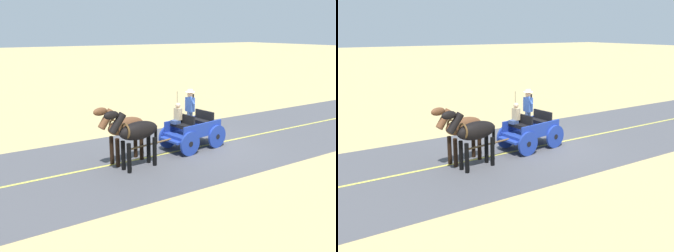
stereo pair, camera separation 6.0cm
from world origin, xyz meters
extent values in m
plane|color=tan|center=(0.00, 0.00, 0.00)|extent=(200.00, 200.00, 0.00)
cube|color=#4C4C51|center=(0.00, 0.00, 0.00)|extent=(6.73, 160.00, 0.01)
cube|color=#DBCC4C|center=(0.00, 0.00, 0.01)|extent=(0.12, 160.00, 0.00)
cube|color=#1E3899|center=(0.07, 0.50, 0.66)|extent=(1.52, 2.35, 0.12)
cube|color=#1E3899|center=(-0.49, 0.41, 0.94)|extent=(0.37, 2.08, 0.44)
cube|color=#1E3899|center=(0.63, 0.58, 0.94)|extent=(0.37, 2.08, 0.44)
cube|color=#1E3899|center=(-0.11, 1.70, 0.56)|extent=(1.10, 0.40, 0.08)
cube|color=#1E3899|center=(0.25, -0.69, 0.48)|extent=(0.74, 0.31, 0.06)
cube|color=black|center=(-0.02, 1.10, 1.04)|extent=(1.06, 0.51, 0.14)
cube|color=black|center=(0.01, 0.92, 1.26)|extent=(1.02, 0.23, 0.44)
cube|color=black|center=(0.14, 0.01, 1.04)|extent=(1.06, 0.51, 0.14)
cube|color=black|center=(0.17, -0.17, 1.26)|extent=(1.02, 0.23, 0.44)
cylinder|color=#1E3899|center=(-0.69, 1.16, 0.48)|extent=(0.24, 0.96, 0.96)
cylinder|color=black|center=(-0.69, 1.16, 0.48)|extent=(0.15, 0.23, 0.21)
cylinder|color=#1E3899|center=(0.60, 1.36, 0.48)|extent=(0.24, 0.96, 0.96)
cylinder|color=black|center=(0.60, 1.36, 0.48)|extent=(0.15, 0.23, 0.21)
cylinder|color=#1E3899|center=(-0.46, -0.36, 0.48)|extent=(0.24, 0.96, 0.96)
cylinder|color=black|center=(-0.46, -0.36, 0.48)|extent=(0.15, 0.23, 0.21)
cylinder|color=#1E3899|center=(0.83, -0.17, 0.48)|extent=(0.24, 0.96, 0.96)
cylinder|color=black|center=(0.83, -0.17, 0.48)|extent=(0.15, 0.23, 0.21)
cylinder|color=brown|center=(-0.26, 2.67, 0.61)|extent=(0.37, 1.99, 0.07)
cylinder|color=black|center=(0.27, 1.14, 1.74)|extent=(0.02, 0.02, 1.30)
cylinder|color=#384C7F|center=(-0.13, 0.80, 1.17)|extent=(0.22, 0.22, 0.90)
cube|color=#2D4C99|center=(-0.13, 0.80, 1.90)|extent=(0.37, 0.27, 0.56)
sphere|color=tan|center=(-0.13, 0.80, 2.30)|extent=(0.22, 0.22, 0.22)
cylinder|color=beige|center=(-0.13, 0.80, 2.40)|extent=(0.36, 0.36, 0.01)
cylinder|color=beige|center=(-0.13, 0.80, 2.45)|extent=(0.20, 0.20, 0.10)
cylinder|color=#2D4C99|center=(-0.31, 0.81, 2.08)|extent=(0.27, 0.12, 0.32)
cube|color=black|center=(-0.38, 0.82, 2.28)|extent=(0.03, 0.07, 0.14)
cube|color=#384C7F|center=(0.21, 1.25, 1.18)|extent=(0.32, 0.36, 0.14)
cube|color=tan|center=(0.23, 1.13, 1.49)|extent=(0.33, 0.24, 0.48)
sphere|color=beige|center=(0.23, 1.13, 1.84)|extent=(0.20, 0.20, 0.20)
ellipsoid|color=black|center=(-0.76, 3.41, 1.37)|extent=(0.77, 1.62, 0.64)
cylinder|color=black|center=(-1.02, 3.92, 0.53)|extent=(0.15, 0.15, 1.05)
cylinder|color=black|center=(-0.66, 3.97, 0.53)|extent=(0.15, 0.15, 1.05)
cylinder|color=black|center=(-0.87, 2.84, 0.53)|extent=(0.15, 0.15, 1.05)
cylinder|color=black|center=(-0.51, 2.89, 0.53)|extent=(0.15, 0.15, 1.05)
cylinder|color=black|center=(-0.88, 4.24, 1.77)|extent=(0.35, 0.68, 0.73)
ellipsoid|color=black|center=(-0.91, 4.46, 2.07)|extent=(0.29, 0.56, 0.28)
cube|color=black|center=(-0.87, 4.22, 1.81)|extent=(0.13, 0.51, 0.56)
cylinder|color=black|center=(-0.66, 2.67, 1.07)|extent=(0.11, 0.11, 0.70)
torus|color=brown|center=(-0.84, 3.95, 1.45)|extent=(0.55, 0.14, 0.55)
ellipsoid|color=brown|center=(0.00, 3.52, 1.37)|extent=(0.87, 1.64, 0.64)
cylinder|color=black|center=(-0.29, 4.02, 0.53)|extent=(0.15, 0.15, 1.05)
cylinder|color=black|center=(0.07, 4.09, 0.53)|extent=(0.15, 0.15, 1.05)
cylinder|color=black|center=(-0.07, 2.95, 0.53)|extent=(0.15, 0.15, 1.05)
cylinder|color=black|center=(0.29, 3.02, 0.53)|extent=(0.15, 0.15, 1.05)
cylinder|color=brown|center=(-0.17, 4.35, 1.77)|extent=(0.39, 0.69, 0.73)
ellipsoid|color=brown|center=(-0.22, 4.56, 2.07)|extent=(0.33, 0.57, 0.28)
cube|color=black|center=(-0.17, 4.33, 1.81)|extent=(0.16, 0.50, 0.56)
cylinder|color=black|center=(0.15, 2.80, 1.07)|extent=(0.11, 0.11, 0.70)
torus|color=brown|center=(-0.11, 4.06, 1.45)|extent=(0.55, 0.18, 0.55)
camera|label=1|loc=(-11.39, 8.79, 4.72)|focal=38.15mm
camera|label=2|loc=(-11.42, 8.74, 4.72)|focal=38.15mm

